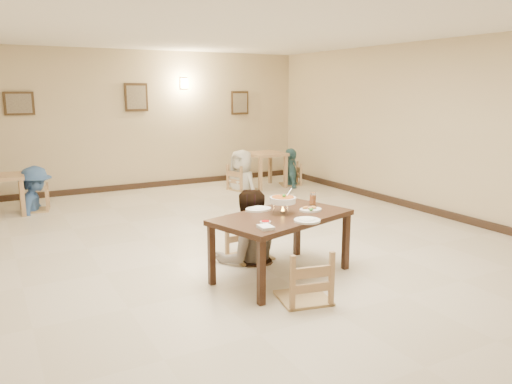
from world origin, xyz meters
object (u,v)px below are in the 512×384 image
bg_diner_d (291,148)px  bg_table_left (2,183)px  main_diner (248,189)px  bg_diner_b (33,166)px  curry_warmer (283,200)px  bg_chair_lr (35,186)px  main_table (282,222)px  drink_glass (313,199)px  bg_table_right (265,159)px  chair_near (304,250)px  bg_diner_c (241,150)px  bg_chair_rl (242,166)px  chair_far (249,219)px  bg_chair_rr (290,164)px

bg_diner_d → bg_table_left: bearing=110.8°
main_diner → bg_diner_b: main_diner is taller
curry_warmer → bg_chair_lr: curry_warmer is taller
main_table → drink_glass: size_ratio=11.34×
bg_table_right → bg_diner_d: 0.66m
main_table → curry_warmer: 0.25m
main_table → bg_table_right: size_ratio=2.25×
chair_near → bg_table_left: size_ratio=1.48×
drink_glass → bg_chair_lr: same height
main_table → drink_glass: (0.60, 0.24, 0.15)m
bg_diner_c → curry_warmer: bearing=-39.7°
chair_near → bg_diner_b: bg_diner_b is taller
main_diner → bg_chair_rl: 4.65m
bg_diner_d → bg_chair_lr: bearing=110.2°
bg_table_right → bg_diner_c: bg_diner_c is taller
bg_diner_c → bg_chair_lr: bearing=-108.6°
main_diner → bg_diner_b: size_ratio=1.14×
bg_chair_rl → bg_chair_lr: bearing=70.4°
chair_far → bg_chair_lr: 4.69m
bg_chair_rl → chair_far: bearing=135.2°
chair_far → bg_chair_lr: chair_far is taller
main_diner → drink_glass: bearing=157.3°
chair_far → bg_diner_c: size_ratio=0.60×
chair_near → curry_warmer: chair_near is taller
main_table → bg_table_right: (2.60, 4.89, -0.03)m
bg_chair_rr → bg_diner_c: 1.30m
main_table → bg_chair_rr: bg_chair_rr is taller
bg_chair_lr → main_table: bearing=34.7°
chair_far → bg_chair_rl: chair_far is taller
bg_diner_b → bg_diner_d: 5.41m
drink_glass → bg_diner_d: size_ratio=0.09×
bg_table_left → bg_chair_lr: 0.54m
chair_near → bg_chair_lr: (-2.04, 5.60, -0.09)m
main_diner → bg_diner_b: 4.72m
curry_warmer → chair_far: bearing=95.0°
main_diner → bg_chair_rl: bearing=-104.6°
drink_glass → bg_diner_d: bg_diner_d is taller
chair_near → curry_warmer: (0.19, 0.73, 0.37)m
bg_chair_lr → bg_chair_rl: bearing=99.9°
bg_diner_b → main_table: bearing=-137.0°
bg_diner_b → bg_diner_d: size_ratio=0.97×
bg_chair_rl → bg_diner_b: (-4.17, 0.06, 0.30)m
chair_far → bg_table_left: chair_far is taller
chair_far → bg_diner_c: (2.00, 4.10, 0.36)m
chair_far → bg_diner_c: 4.58m
bg_diner_d → chair_near: bearing=169.8°
bg_chair_rr → bg_chair_lr: bearing=-69.8°
bg_table_left → bg_chair_rr: 5.93m
bg_chair_lr → bg_diner_c: bg_diner_c is taller
bg_table_left → bg_chair_rl: (4.69, -0.01, -0.05)m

